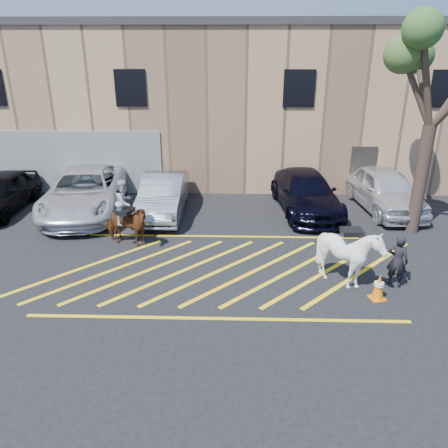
{
  "coord_description": "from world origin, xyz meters",
  "views": [
    {
      "loc": [
        0.44,
        -11.86,
        6.27
      ],
      "look_at": [
        0.09,
        0.2,
        1.3
      ],
      "focal_mm": 35.0,
      "sensor_mm": 36.0,
      "label": 1
    }
  ],
  "objects_px": {
    "car_silver_sedan": "(163,195)",
    "traffic_cone": "(379,287)",
    "car_white_suv": "(385,190)",
    "saddled_white": "(349,256)",
    "car_white_pickup": "(85,191)",
    "mounted_bay": "(126,220)",
    "tree": "(440,65)",
    "handler": "(398,261)",
    "car_black_suv": "(0,193)",
    "car_blue_suv": "(306,192)"
  },
  "relations": [
    {
      "from": "car_silver_sedan",
      "to": "saddled_white",
      "type": "height_order",
      "value": "saddled_white"
    },
    {
      "from": "saddled_white",
      "to": "tree",
      "type": "height_order",
      "value": "tree"
    },
    {
      "from": "car_white_suv",
      "to": "saddled_white",
      "type": "relative_size",
      "value": 2.68
    },
    {
      "from": "handler",
      "to": "mounted_bay",
      "type": "distance_m",
      "value": 8.45
    },
    {
      "from": "saddled_white",
      "to": "car_white_suv",
      "type": "bearing_deg",
      "value": 65.05
    },
    {
      "from": "car_white_pickup",
      "to": "car_silver_sedan",
      "type": "relative_size",
      "value": 1.32
    },
    {
      "from": "car_white_suv",
      "to": "saddled_white",
      "type": "height_order",
      "value": "saddled_white"
    },
    {
      "from": "car_black_suv",
      "to": "saddled_white",
      "type": "bearing_deg",
      "value": -24.68
    },
    {
      "from": "handler",
      "to": "saddled_white",
      "type": "relative_size",
      "value": 0.82
    },
    {
      "from": "car_blue_suv",
      "to": "car_silver_sedan",
      "type": "bearing_deg",
      "value": 178.69
    },
    {
      "from": "car_black_suv",
      "to": "car_white_suv",
      "type": "bearing_deg",
      "value": 1.66
    },
    {
      "from": "tree",
      "to": "car_silver_sedan",
      "type": "bearing_deg",
      "value": 170.53
    },
    {
      "from": "car_silver_sedan",
      "to": "saddled_white",
      "type": "bearing_deg",
      "value": -43.11
    },
    {
      "from": "car_white_suv",
      "to": "saddled_white",
      "type": "xyz_separation_m",
      "value": [
        -2.9,
        -6.24,
        0.08
      ]
    },
    {
      "from": "car_silver_sedan",
      "to": "mounted_bay",
      "type": "relative_size",
      "value": 2.04
    },
    {
      "from": "car_silver_sedan",
      "to": "traffic_cone",
      "type": "bearing_deg",
      "value": -43.48
    },
    {
      "from": "car_silver_sedan",
      "to": "mounted_bay",
      "type": "xyz_separation_m",
      "value": [
        -0.74,
        -3.04,
        0.16
      ]
    },
    {
      "from": "traffic_cone",
      "to": "tree",
      "type": "relative_size",
      "value": 0.1
    },
    {
      "from": "car_blue_suv",
      "to": "tree",
      "type": "relative_size",
      "value": 0.72
    },
    {
      "from": "car_white_suv",
      "to": "saddled_white",
      "type": "bearing_deg",
      "value": -121.32
    },
    {
      "from": "saddled_white",
      "to": "tree",
      "type": "bearing_deg",
      "value": 50.44
    },
    {
      "from": "traffic_cone",
      "to": "tree",
      "type": "xyz_separation_m",
      "value": [
        2.59,
        4.64,
        5.33
      ]
    },
    {
      "from": "car_black_suv",
      "to": "handler",
      "type": "xyz_separation_m",
      "value": [
        13.95,
        -5.54,
        -0.02
      ]
    },
    {
      "from": "car_silver_sedan",
      "to": "tree",
      "type": "relative_size",
      "value": 0.64
    },
    {
      "from": "car_black_suv",
      "to": "car_white_pickup",
      "type": "height_order",
      "value": "car_white_pickup"
    },
    {
      "from": "car_white_pickup",
      "to": "car_blue_suv",
      "type": "height_order",
      "value": "car_white_pickup"
    },
    {
      "from": "car_blue_suv",
      "to": "traffic_cone",
      "type": "xyz_separation_m",
      "value": [
        0.99,
        -6.69,
        -0.4
      ]
    },
    {
      "from": "car_blue_suv",
      "to": "handler",
      "type": "bearing_deg",
      "value": -80.77
    },
    {
      "from": "traffic_cone",
      "to": "tree",
      "type": "distance_m",
      "value": 7.52
    },
    {
      "from": "tree",
      "to": "saddled_white",
      "type": "bearing_deg",
      "value": -129.56
    },
    {
      "from": "car_silver_sedan",
      "to": "car_white_suv",
      "type": "bearing_deg",
      "value": 4.19
    },
    {
      "from": "tree",
      "to": "car_black_suv",
      "type": "bearing_deg",
      "value": 174.06
    },
    {
      "from": "car_white_pickup",
      "to": "mounted_bay",
      "type": "relative_size",
      "value": 2.68
    },
    {
      "from": "traffic_cone",
      "to": "car_black_suv",
      "type": "bearing_deg",
      "value": 154.63
    },
    {
      "from": "car_white_pickup",
      "to": "car_blue_suv",
      "type": "xyz_separation_m",
      "value": [
        8.83,
        0.39,
        -0.09
      ]
    },
    {
      "from": "car_black_suv",
      "to": "car_silver_sedan",
      "type": "xyz_separation_m",
      "value": [
        6.6,
        -0.1,
        -0.01
      ]
    },
    {
      "from": "car_black_suv",
      "to": "mounted_bay",
      "type": "xyz_separation_m",
      "value": [
        5.85,
        -3.14,
        0.15
      ]
    },
    {
      "from": "car_black_suv",
      "to": "car_blue_suv",
      "type": "distance_m",
      "value": 12.28
    },
    {
      "from": "car_blue_suv",
      "to": "traffic_cone",
      "type": "relative_size",
      "value": 7.21
    },
    {
      "from": "car_black_suv",
      "to": "mounted_bay",
      "type": "distance_m",
      "value": 6.64
    },
    {
      "from": "handler",
      "to": "car_black_suv",
      "type": "bearing_deg",
      "value": 10.14
    },
    {
      "from": "car_black_suv",
      "to": "saddled_white",
      "type": "height_order",
      "value": "saddled_white"
    },
    {
      "from": "handler",
      "to": "saddled_white",
      "type": "height_order",
      "value": "saddled_white"
    },
    {
      "from": "car_black_suv",
      "to": "mounted_bay",
      "type": "relative_size",
      "value": 1.99
    },
    {
      "from": "car_black_suv",
      "to": "handler",
      "type": "distance_m",
      "value": 15.01
    },
    {
      "from": "car_blue_suv",
      "to": "saddled_white",
      "type": "height_order",
      "value": "saddled_white"
    },
    {
      "from": "mounted_bay",
      "to": "tree",
      "type": "xyz_separation_m",
      "value": [
        10.0,
        1.49,
        4.77
      ]
    },
    {
      "from": "car_black_suv",
      "to": "car_white_suv",
      "type": "relative_size",
      "value": 0.92
    },
    {
      "from": "car_white_suv",
      "to": "tree",
      "type": "bearing_deg",
      "value": -87.56
    },
    {
      "from": "car_black_suv",
      "to": "traffic_cone",
      "type": "xyz_separation_m",
      "value": [
        13.26,
        -6.29,
        -0.41
      ]
    }
  ]
}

